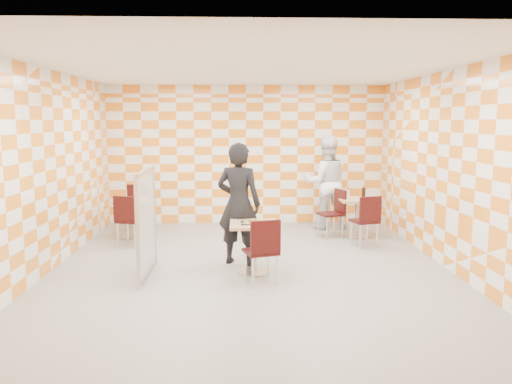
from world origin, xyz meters
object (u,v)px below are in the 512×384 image
chair_empty_near (128,217)px  partition (146,222)px  empty_table (134,212)px  chair_empty_far (136,203)px  soda_bottle (364,193)px  main_table (254,239)px  second_table (357,211)px  chair_second_side (335,209)px  man_white (326,183)px  chair_second_front (367,217)px  chair_main_front (263,247)px  sport_bottle (348,193)px  man_dark (239,204)px

chair_empty_near → partition: bearing=-69.2°
empty_table → partition: 2.48m
empty_table → chair_empty_far: size_ratio=0.81×
empty_table → soda_bottle: size_ratio=3.26×
main_table → empty_table: 3.23m
second_table → empty_table: 4.31m
chair_second_side → man_white: (-0.05, 0.78, 0.42)m
chair_empty_near → man_white: size_ratio=0.48×
chair_empty_far → man_white: man_white is taller
empty_table → chair_empty_near: bearing=-86.8°
chair_empty_near → man_white: man_white is taller
man_white → soda_bottle: size_ratio=8.39×
chair_second_front → chair_second_side: bearing=116.8°
empty_table → chair_main_front: chair_main_front is taller
chair_main_front → man_white: (1.49, 3.65, 0.42)m
chair_empty_near → partition: partition is taller
chair_empty_near → soda_bottle: soda_bottle is taller
soda_bottle → chair_main_front: bearing=-125.6°
main_table → man_white: man_white is taller
chair_empty_far → chair_main_front: bearing=-56.6°
main_table → partition: bearing=-178.4°
chair_main_front → chair_empty_near: same height
chair_empty_far → sport_bottle: 4.33m
soda_bottle → main_table: bearing=-133.2°
chair_main_front → chair_second_front: bearing=46.4°
chair_empty_far → partition: bearing=-76.1°
main_table → partition: 1.58m
soda_bottle → chair_second_front: bearing=-99.8°
chair_second_side → man_dark: (-1.87, -1.79, 0.41)m
second_table → soda_bottle: soda_bottle is taller
soda_bottle → chair_second_side: bearing=-172.5°
chair_second_side → empty_table: bearing=179.4°
chair_second_front → man_dark: bearing=-156.9°
empty_table → man_white: (3.84, 0.74, 0.46)m
main_table → man_dark: man_dark is taller
chair_second_side → man_white: size_ratio=0.48×
chair_empty_near → man_dark: (1.98, -1.16, 0.41)m
partition → second_table: bearing=32.5°
main_table → second_table: size_ratio=1.00×
empty_table → chair_empty_near: (0.04, -0.67, 0.04)m
chair_empty_near → sport_bottle: bearing=9.8°
second_table → chair_second_front: size_ratio=0.81×
chair_main_front → sport_bottle: bearing=58.5°
second_table → man_white: size_ratio=0.39×
chair_empty_far → chair_second_side: bearing=-11.8°
chair_empty_far → man_dark: (2.12, -2.62, 0.41)m
main_table → chair_second_side: chair_second_side is taller
partition → chair_second_side: bearing=36.0°
partition → main_table: bearing=1.6°
chair_second_side → sport_bottle: 0.40m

